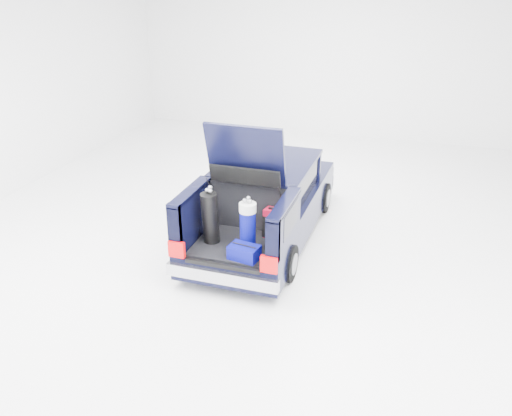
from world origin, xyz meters
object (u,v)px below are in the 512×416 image
(red_suitcase, at_px, (274,224))
(blue_duffel, at_px, (244,252))
(car, at_px, (266,202))
(black_golf_bag, at_px, (210,218))
(blue_golf_bag, at_px, (248,226))

(red_suitcase, distance_m, blue_duffel, 0.86)
(blue_duffel, bearing_deg, red_suitcase, 83.46)
(blue_duffel, bearing_deg, car, 106.97)
(red_suitcase, distance_m, black_golf_bag, 1.05)
(red_suitcase, height_order, black_golf_bag, black_golf_bag)
(car, bearing_deg, blue_golf_bag, -82.49)
(blue_duffel, bearing_deg, blue_golf_bag, 107.57)
(red_suitcase, xyz_separation_m, blue_duffel, (-0.23, -0.81, -0.14))
(car, bearing_deg, blue_duffel, -82.39)
(car, relative_size, blue_duffel, 9.40)
(red_suitcase, height_order, blue_golf_bag, blue_golf_bag)
(red_suitcase, bearing_deg, blue_golf_bag, -107.69)
(car, xyz_separation_m, black_golf_bag, (-0.42, -1.66, 0.36))
(black_golf_bag, bearing_deg, car, 92.17)
(car, xyz_separation_m, blue_golf_bag, (0.23, -1.71, 0.33))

